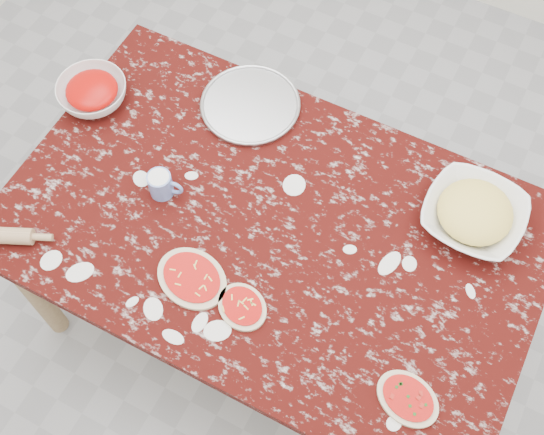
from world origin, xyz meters
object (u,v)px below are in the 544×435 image
(worktable, at_px, (272,238))
(cheese_bowl, at_px, (473,215))
(sauce_bowl, at_px, (93,93))
(pizza_tray, at_px, (250,105))
(flour_mug, at_px, (161,184))

(worktable, height_order, cheese_bowl, cheese_bowl)
(worktable, distance_m, sauce_bowl, 0.76)
(worktable, relative_size, pizza_tray, 4.96)
(sauce_bowl, height_order, cheese_bowl, cheese_bowl)
(pizza_tray, bearing_deg, flour_mug, -101.34)
(pizza_tray, height_order, sauce_bowl, sauce_bowl)
(cheese_bowl, bearing_deg, pizza_tray, 174.57)
(pizza_tray, relative_size, sauce_bowl, 1.41)
(pizza_tray, bearing_deg, worktable, -53.50)
(cheese_bowl, bearing_deg, sauce_bowl, -173.81)
(worktable, distance_m, pizza_tray, 0.46)
(sauce_bowl, bearing_deg, pizza_tray, 24.20)
(worktable, height_order, sauce_bowl, sauce_bowl)
(flour_mug, bearing_deg, sauce_bowl, 152.85)
(worktable, xyz_separation_m, sauce_bowl, (-0.74, 0.15, 0.12))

